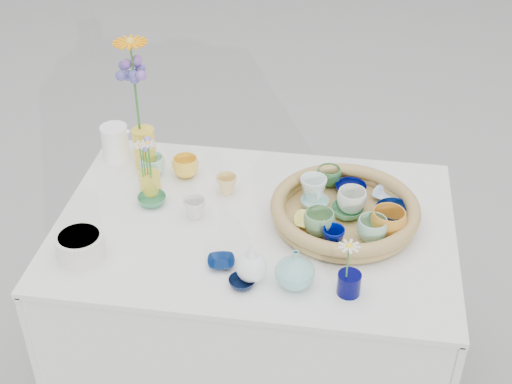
# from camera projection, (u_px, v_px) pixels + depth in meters

# --- Properties ---
(ground) EXTENTS (80.00, 80.00, 0.00)m
(ground) POSITION_uv_depth(u_px,v_px,m) (255.00, 381.00, 2.71)
(ground) COLOR gray
(display_table) EXTENTS (1.26, 0.86, 0.77)m
(display_table) POSITION_uv_depth(u_px,v_px,m) (255.00, 381.00, 2.71)
(display_table) COLOR silver
(display_table) RESTS_ON ground
(wicker_tray) EXTENTS (0.47, 0.47, 0.08)m
(wicker_tray) POSITION_uv_depth(u_px,v_px,m) (345.00, 211.00, 2.26)
(wicker_tray) COLOR olive
(wicker_tray) RESTS_ON display_table
(tray_ceramic_0) EXTENTS (0.11, 0.11, 0.03)m
(tray_ceramic_0) POSITION_uv_depth(u_px,v_px,m) (351.00, 189.00, 2.36)
(tray_ceramic_0) COLOR #03084C
(tray_ceramic_0) RESTS_ON wicker_tray
(tray_ceramic_1) EXTENTS (0.12, 0.12, 0.04)m
(tray_ceramic_1) POSITION_uv_depth(u_px,v_px,m) (394.00, 213.00, 2.25)
(tray_ceramic_1) COLOR #041447
(tray_ceramic_1) RESTS_ON wicker_tray
(tray_ceramic_2) EXTENTS (0.13, 0.13, 0.09)m
(tray_ceramic_2) POSITION_uv_depth(u_px,v_px,m) (388.00, 223.00, 2.17)
(tray_ceramic_2) COLOR orange
(tray_ceramic_2) RESTS_ON wicker_tray
(tray_ceramic_3) EXTENTS (0.11, 0.11, 0.03)m
(tray_ceramic_3) POSITION_uv_depth(u_px,v_px,m) (347.00, 211.00, 2.26)
(tray_ceramic_3) COLOR #468654
(tray_ceramic_3) RESTS_ON wicker_tray
(tray_ceramic_4) EXTENTS (0.11, 0.11, 0.08)m
(tray_ceramic_4) POSITION_uv_depth(u_px,v_px,m) (319.00, 223.00, 2.18)
(tray_ceramic_4) COLOR #699C6A
(tray_ceramic_4) RESTS_ON wicker_tray
(tray_ceramic_5) EXTENTS (0.12, 0.12, 0.03)m
(tray_ceramic_5) POSITION_uv_depth(u_px,v_px,m) (315.00, 203.00, 2.30)
(tray_ceramic_5) COLOR #A0D7D1
(tray_ceramic_5) RESTS_ON wicker_tray
(tray_ceramic_6) EXTENTS (0.09, 0.09, 0.08)m
(tray_ceramic_6) POSITION_uv_depth(u_px,v_px,m) (313.00, 189.00, 2.32)
(tray_ceramic_6) COLOR white
(tray_ceramic_6) RESTS_ON wicker_tray
(tray_ceramic_7) EXTENTS (0.13, 0.13, 0.08)m
(tray_ceramic_7) POSITION_uv_depth(u_px,v_px,m) (352.00, 201.00, 2.27)
(tray_ceramic_7) COLOR white
(tray_ceramic_7) RESTS_ON wicker_tray
(tray_ceramic_8) EXTENTS (0.11, 0.11, 0.02)m
(tray_ceramic_8) POSITION_uv_depth(u_px,v_px,m) (387.00, 195.00, 2.34)
(tray_ceramic_8) COLOR #AFCFFF
(tray_ceramic_8) RESTS_ON wicker_tray
(tray_ceramic_9) EXTENTS (0.08, 0.08, 0.06)m
(tray_ceramic_9) POSITION_uv_depth(u_px,v_px,m) (333.00, 237.00, 2.13)
(tray_ceramic_9) COLOR #00096B
(tray_ceramic_9) RESTS_ON wicker_tray
(tray_ceramic_10) EXTENTS (0.10, 0.10, 0.02)m
(tray_ceramic_10) POSITION_uv_depth(u_px,v_px,m) (309.00, 221.00, 2.23)
(tray_ceramic_10) COLOR #FFF168
(tray_ceramic_10) RESTS_ON wicker_tray
(tray_ceramic_11) EXTENTS (0.12, 0.12, 0.07)m
(tray_ceramic_11) POSITION_uv_depth(u_px,v_px,m) (372.00, 229.00, 2.15)
(tray_ceramic_11) COLOR #95D3B3
(tray_ceramic_11) RESTS_ON wicker_tray
(tray_ceramic_12) EXTENTS (0.10, 0.10, 0.06)m
(tray_ceramic_12) POSITION_uv_depth(u_px,v_px,m) (329.00, 176.00, 2.40)
(tray_ceramic_12) COLOR #33713C
(tray_ceramic_12) RESTS_ON wicker_tray
(loose_ceramic_0) EXTENTS (0.10, 0.10, 0.07)m
(loose_ceramic_0) POSITION_uv_depth(u_px,v_px,m) (186.00, 167.00, 2.47)
(loose_ceramic_0) COLOR yellow
(loose_ceramic_0) RESTS_ON display_table
(loose_ceramic_1) EXTENTS (0.08, 0.08, 0.07)m
(loose_ceramic_1) POSITION_uv_depth(u_px,v_px,m) (227.00, 184.00, 2.39)
(loose_ceramic_1) COLOR #E6C572
(loose_ceramic_1) RESTS_ON display_table
(loose_ceramic_2) EXTENTS (0.12, 0.12, 0.03)m
(loose_ceramic_2) POSITION_uv_depth(u_px,v_px,m) (152.00, 200.00, 2.35)
(loose_ceramic_2) COLOR #327D51
(loose_ceramic_2) RESTS_ON display_table
(loose_ceramic_3) EXTENTS (0.07, 0.07, 0.07)m
(loose_ceramic_3) POSITION_uv_depth(u_px,v_px,m) (195.00, 208.00, 2.28)
(loose_ceramic_3) COLOR silver
(loose_ceramic_3) RESTS_ON display_table
(loose_ceramic_4) EXTENTS (0.10, 0.10, 0.02)m
(loose_ceramic_4) POSITION_uv_depth(u_px,v_px,m) (221.00, 262.00, 2.10)
(loose_ceramic_4) COLOR #061C4B
(loose_ceramic_4) RESTS_ON display_table
(loose_ceramic_5) EXTENTS (0.12, 0.12, 0.07)m
(loose_ceramic_5) POSITION_uv_depth(u_px,v_px,m) (152.00, 165.00, 2.48)
(loose_ceramic_5) COLOR #A7DCC7
(loose_ceramic_5) RESTS_ON display_table
(loose_ceramic_6) EXTENTS (0.08, 0.08, 0.02)m
(loose_ceramic_6) POSITION_uv_depth(u_px,v_px,m) (242.00, 282.00, 2.02)
(loose_ceramic_6) COLOR black
(loose_ceramic_6) RESTS_ON display_table
(fluted_bowl) EXTENTS (0.19, 0.19, 0.08)m
(fluted_bowl) POSITION_uv_depth(u_px,v_px,m) (80.00, 246.00, 2.12)
(fluted_bowl) COLOR silver
(fluted_bowl) RESTS_ON display_table
(bud_vase_paleblue) EXTENTS (0.09, 0.09, 0.14)m
(bud_vase_paleblue) POSITION_uv_depth(u_px,v_px,m) (251.00, 261.00, 2.01)
(bud_vase_paleblue) COLOR white
(bud_vase_paleblue) RESTS_ON display_table
(bud_vase_seafoam) EXTENTS (0.12, 0.12, 0.12)m
(bud_vase_seafoam) POSITION_uv_depth(u_px,v_px,m) (295.00, 268.00, 2.00)
(bud_vase_seafoam) COLOR #7DC1BC
(bud_vase_seafoam) RESTS_ON display_table
(bud_vase_cobalt) EXTENTS (0.08, 0.08, 0.07)m
(bud_vase_cobalt) POSITION_uv_depth(u_px,v_px,m) (349.00, 284.00, 1.99)
(bud_vase_cobalt) COLOR #01023F
(bud_vase_cobalt) RESTS_ON display_table
(single_daisy) EXTENTS (0.08, 0.08, 0.13)m
(single_daisy) POSITION_uv_depth(u_px,v_px,m) (348.00, 262.00, 1.93)
(single_daisy) COLOR white
(single_daisy) RESTS_ON bud_vase_cobalt
(tall_vase_yellow) EXTENTS (0.09, 0.09, 0.15)m
(tall_vase_yellow) POSITION_uv_depth(u_px,v_px,m) (145.00, 148.00, 2.50)
(tall_vase_yellow) COLOR yellow
(tall_vase_yellow) RESTS_ON display_table
(gerbera) EXTENTS (0.16, 0.16, 0.34)m
(gerbera) POSITION_uv_depth(u_px,v_px,m) (135.00, 87.00, 2.37)
(gerbera) COLOR #FF9100
(gerbera) RESTS_ON tall_vase_yellow
(hydrangea) EXTENTS (0.10, 0.10, 0.31)m
(hydrangea) POSITION_uv_depth(u_px,v_px,m) (137.00, 101.00, 2.40)
(hydrangea) COLOR #4B4994
(hydrangea) RESTS_ON tall_vase_yellow
(white_pitcher) EXTENTS (0.15, 0.12, 0.13)m
(white_pitcher) POSITION_uv_depth(u_px,v_px,m) (115.00, 143.00, 2.55)
(white_pitcher) COLOR white
(white_pitcher) RESTS_ON display_table
(daisy_cup) EXTENTS (0.08, 0.08, 0.08)m
(daisy_cup) POSITION_uv_depth(u_px,v_px,m) (150.00, 183.00, 2.38)
(daisy_cup) COLOR gold
(daisy_cup) RESTS_ON display_table
(daisy_posy) EXTENTS (0.10, 0.10, 0.15)m
(daisy_posy) POSITION_uv_depth(u_px,v_px,m) (146.00, 156.00, 2.31)
(daisy_posy) COLOR white
(daisy_posy) RESTS_ON daisy_cup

